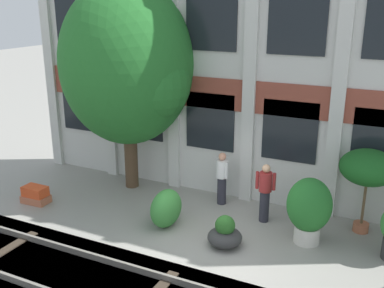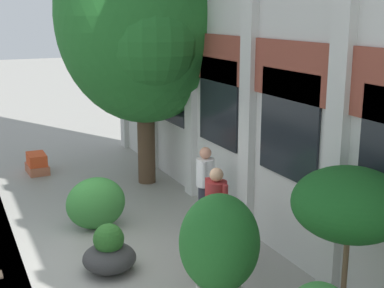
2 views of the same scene
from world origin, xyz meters
name	(u,v)px [view 1 (image 1 of 2)]	position (x,y,z in m)	size (l,w,h in m)	color
ground_plane	(209,241)	(0.00, 0.00, 0.00)	(80.00, 80.00, 0.00)	gray
apartment_facade	(254,50)	(0.00, 2.98, 4.35)	(14.58, 0.64, 8.75)	silver
broadleaf_tree	(127,67)	(-3.58, 2.09, 3.78)	(4.14, 3.94, 6.31)	#4C3826
potted_plant_low_pan	(368,169)	(3.31, 2.15, 1.72)	(1.40, 1.40, 2.19)	#B76647
potted_plant_wide_bowl	(225,234)	(0.43, -0.01, 0.30)	(0.84, 0.84, 0.78)	#333333
potted_plant_fluted_column	(309,208)	(2.17, 1.01, 0.92)	(1.08, 1.08, 1.67)	beige
potted_plant_square_trough	(36,195)	(-5.45, -0.17, 0.24)	(0.80, 0.51, 0.50)	#B76647
resident_by_doorway	(222,177)	(-0.53, 2.14, 0.83)	(0.45, 0.35, 1.56)	#282833
resident_watching_tracks	(265,191)	(0.90, 1.62, 0.86)	(0.52, 0.34, 1.61)	#282833
topiary_hedge	(166,208)	(-1.33, 0.25, 0.50)	(1.12, 0.70, 0.99)	#388438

